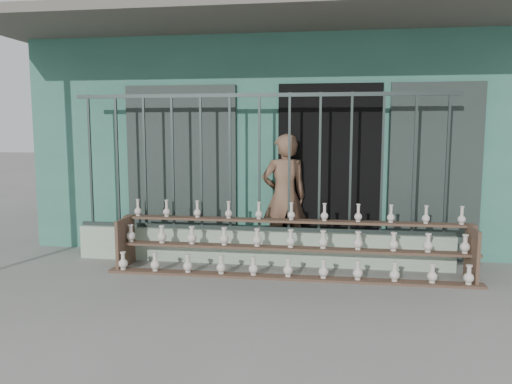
# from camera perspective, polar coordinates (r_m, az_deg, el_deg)

# --- Properties ---
(ground) EXTENTS (60.00, 60.00, 0.00)m
(ground) POSITION_cam_1_polar(r_m,az_deg,el_deg) (5.53, -1.56, -11.66)
(ground) COLOR slate
(workshop_building) EXTENTS (7.40, 6.60, 3.21)m
(workshop_building) POSITION_cam_1_polar(r_m,az_deg,el_deg) (9.42, 2.94, 6.20)
(workshop_building) COLOR #336C5B
(workshop_building) RESTS_ON ground
(parapet_wall) EXTENTS (5.00, 0.20, 0.45)m
(parapet_wall) POSITION_cam_1_polar(r_m,az_deg,el_deg) (6.70, 0.38, -6.27)
(parapet_wall) COLOR #9CB59B
(parapet_wall) RESTS_ON ground
(security_fence) EXTENTS (5.00, 0.04, 1.80)m
(security_fence) POSITION_cam_1_polar(r_m,az_deg,el_deg) (6.53, 0.39, 3.37)
(security_fence) COLOR #283330
(security_fence) RESTS_ON parapet_wall
(shelf_rack) EXTENTS (4.50, 0.68, 0.85)m
(shelf_rack) POSITION_cam_1_polar(r_m,az_deg,el_deg) (6.22, 3.88, -6.08)
(shelf_rack) COLOR brown
(shelf_rack) RESTS_ON ground
(elderly_woman) EXTENTS (0.73, 0.60, 1.72)m
(elderly_woman) POSITION_cam_1_polar(r_m,az_deg,el_deg) (6.83, 3.25, -0.57)
(elderly_woman) COLOR brown
(elderly_woman) RESTS_ON ground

